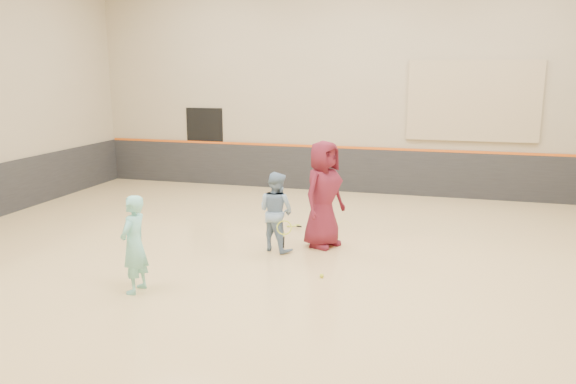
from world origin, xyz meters
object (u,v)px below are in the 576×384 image
(girl, at_px, (134,244))
(instructor, at_px, (276,211))
(young_man, at_px, (324,194))
(spare_racket, at_px, (293,223))

(girl, xyz_separation_m, instructor, (1.44, 2.48, -0.01))
(young_man, bearing_deg, instructor, 146.80)
(girl, bearing_deg, young_man, 144.11)
(girl, relative_size, young_man, 0.74)
(girl, xyz_separation_m, young_man, (2.23, 2.95, 0.26))
(girl, relative_size, spare_racket, 2.24)
(girl, height_order, young_man, young_man)
(girl, bearing_deg, spare_racket, 163.06)
(girl, height_order, spare_racket, girl)
(instructor, xyz_separation_m, spare_racket, (-0.10, 1.62, -0.65))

